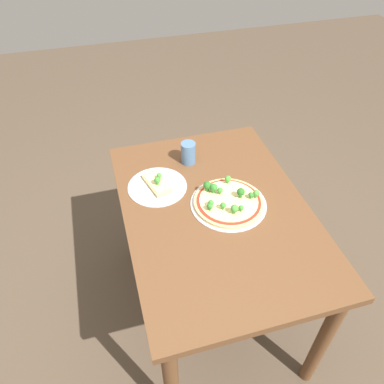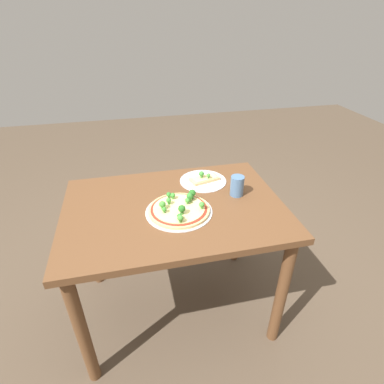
{
  "view_description": "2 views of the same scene",
  "coord_description": "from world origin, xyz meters",
  "px_view_note": "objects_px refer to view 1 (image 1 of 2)",
  "views": [
    {
      "loc": [
        1.05,
        -0.41,
        1.92
      ],
      "look_at": [
        -0.11,
        -0.08,
        0.79
      ],
      "focal_mm": 35.0,
      "sensor_mm": 36.0,
      "label": 1
    },
    {
      "loc": [
        0.19,
        1.26,
        1.63
      ],
      "look_at": [
        -0.11,
        -0.08,
        0.79
      ],
      "focal_mm": 28.0,
      "sensor_mm": 36.0,
      "label": 2
    }
  ],
  "objects_px": {
    "dining_table": "(215,227)",
    "drinking_cup": "(188,153)",
    "pizza_tray_slice": "(157,185)",
    "pizza_tray_whole": "(228,201)"
  },
  "relations": [
    {
      "from": "dining_table",
      "to": "drinking_cup",
      "type": "bearing_deg",
      "value": -175.22
    },
    {
      "from": "dining_table",
      "to": "drinking_cup",
      "type": "relative_size",
      "value": 10.11
    },
    {
      "from": "pizza_tray_slice",
      "to": "drinking_cup",
      "type": "bearing_deg",
      "value": 125.9
    },
    {
      "from": "pizza_tray_slice",
      "to": "drinking_cup",
      "type": "height_order",
      "value": "drinking_cup"
    },
    {
      "from": "pizza_tray_whole",
      "to": "pizza_tray_slice",
      "type": "xyz_separation_m",
      "value": [
        -0.2,
        -0.27,
        -0.01
      ]
    },
    {
      "from": "dining_table",
      "to": "drinking_cup",
      "type": "height_order",
      "value": "drinking_cup"
    },
    {
      "from": "dining_table",
      "to": "pizza_tray_slice",
      "type": "distance_m",
      "value": 0.33
    },
    {
      "from": "pizza_tray_whole",
      "to": "drinking_cup",
      "type": "xyz_separation_m",
      "value": [
        -0.33,
        -0.09,
        0.04
      ]
    },
    {
      "from": "dining_table",
      "to": "drinking_cup",
      "type": "distance_m",
      "value": 0.39
    },
    {
      "from": "pizza_tray_whole",
      "to": "drinking_cup",
      "type": "distance_m",
      "value": 0.34
    }
  ]
}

